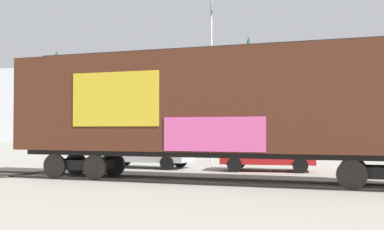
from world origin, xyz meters
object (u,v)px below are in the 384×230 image
object	(u,v)px
freight_car	(218,104)
flagpole	(211,56)
parked_car_red	(267,151)
parked_car_silver	(144,151)

from	to	relation	value
freight_car	flagpole	world-z (taller)	flagpole
freight_car	flagpole	size ratio (longest dim) A/B	1.62
flagpole	parked_car_red	world-z (taller)	flagpole
flagpole	freight_car	bearing A→B (deg)	-74.76
freight_car	parked_car_silver	size ratio (longest dim) A/B	3.38
flagpole	parked_car_red	distance (m)	7.90
freight_car	parked_car_red	bearing A→B (deg)	79.05
freight_car	parked_car_red	xyz separation A→B (m)	(0.99, 5.11, -1.80)
flagpole	parked_car_silver	distance (m)	7.29
parked_car_silver	parked_car_red	distance (m)	5.84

